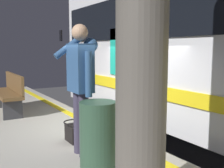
{
  "coord_description": "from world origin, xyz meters",
  "views": [
    {
      "loc": [
        -4.31,
        2.64,
        2.46
      ],
      "look_at": [
        -0.46,
        0.3,
        1.87
      ],
      "focal_mm": 43.96,
      "sensor_mm": 36.0,
      "label": 1
    }
  ],
  "objects": [
    {
      "name": "handbag",
      "position": [
        -0.36,
        0.97,
        1.12
      ],
      "size": [
        0.34,
        0.31,
        0.34
      ],
      "color": "black",
      "rests_on": "platform"
    },
    {
      "name": "passenger",
      "position": [
        -0.92,
        1.07,
        2.04
      ],
      "size": [
        0.57,
        0.55,
        1.81
      ],
      "color": "#383347",
      "rests_on": "platform"
    },
    {
      "name": "trash_bin",
      "position": [
        -1.38,
        1.07,
        1.38
      ],
      "size": [
        0.46,
        0.46,
        0.83
      ],
      "primitive_type": "cylinder",
      "color": "#2D4C38",
      "rests_on": "platform"
    },
    {
      "name": "safety_line",
      "position": [
        0.0,
        0.3,
        0.97
      ],
      "size": [
        12.7,
        0.16,
        0.01
      ],
      "primitive_type": "cube",
      "color": "yellow",
      "rests_on": "platform"
    },
    {
      "name": "bench",
      "position": [
        2.26,
        1.44,
        1.46
      ],
      "size": [
        1.65,
        0.44,
        0.9
      ],
      "color": "brown",
      "rests_on": "platform"
    },
    {
      "name": "station_column",
      "position": [
        -2.5,
        1.25,
        2.81
      ],
      "size": [
        0.43,
        0.43,
        3.68
      ],
      "primitive_type": "cylinder",
      "color": "#59544C",
      "rests_on": "platform"
    },
    {
      "name": "track_rail_far",
      "position": [
        0.0,
        -2.85,
        0.08
      ],
      "size": [
        16.85,
        0.08,
        0.16
      ],
      "primitive_type": "cube",
      "color": "slate",
      "rests_on": "ground"
    },
    {
      "name": "track_rail_near",
      "position": [
        0.0,
        -1.41,
        0.08
      ],
      "size": [
        16.85,
        0.08,
        0.16
      ],
      "primitive_type": "cube",
      "color": "slate",
      "rests_on": "ground"
    }
  ]
}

